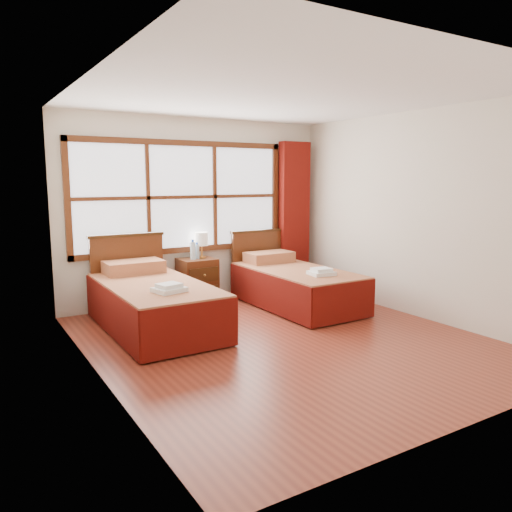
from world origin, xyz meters
TOP-DOWN VIEW (x-y plane):
  - floor at (0.00, 0.00)m, footprint 4.50×4.50m
  - ceiling at (0.00, 0.00)m, footprint 4.50×4.50m
  - wall_back at (0.00, 2.25)m, footprint 4.00×0.00m
  - wall_left at (-2.00, 0.00)m, footprint 0.00×4.50m
  - wall_right at (2.00, 0.00)m, footprint 0.00×4.50m
  - window at (-0.25, 2.21)m, footprint 3.16×0.06m
  - curtain at (1.60, 2.11)m, footprint 0.50×0.16m
  - bed_left at (-1.08, 1.20)m, footprint 1.07×2.09m
  - bed_right at (0.96, 1.20)m, footprint 1.02×2.04m
  - nightstand at (-0.14, 1.99)m, footprint 0.49×0.48m
  - towels_left at (-1.10, 0.62)m, footprint 0.36×0.34m
  - towels_right at (0.99, 0.64)m, footprint 0.34×0.30m
  - lamp at (-0.05, 2.04)m, footprint 0.19×0.19m
  - bottle_near at (-0.22, 1.96)m, footprint 0.07×0.07m
  - bottle_far at (-0.14, 2.00)m, footprint 0.06×0.06m

SIDE VIEW (x-z plane):
  - floor at x=0.00m, z-range 0.00..0.00m
  - bed_right at x=0.96m, z-range -0.19..0.79m
  - bed_left at x=-1.08m, z-range -0.20..0.84m
  - nightstand at x=-0.14m, z-range 0.00..0.65m
  - towels_right at x=0.99m, z-range 0.52..0.61m
  - towels_left at x=-1.10m, z-range 0.55..0.64m
  - bottle_far at x=-0.14m, z-range 0.64..0.87m
  - bottle_near at x=-0.22m, z-range 0.64..0.91m
  - lamp at x=-0.05m, z-range 0.72..1.09m
  - curtain at x=1.60m, z-range 0.02..2.32m
  - wall_back at x=0.00m, z-range -0.70..3.30m
  - wall_left at x=-2.00m, z-range -0.95..3.55m
  - wall_right at x=2.00m, z-range -0.95..3.55m
  - window at x=-0.25m, z-range 0.72..2.28m
  - ceiling at x=0.00m, z-range 2.60..2.60m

